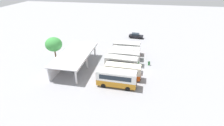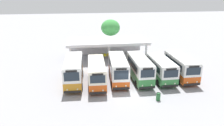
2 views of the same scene
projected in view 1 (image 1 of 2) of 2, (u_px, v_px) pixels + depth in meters
ground_plane at (139, 71)px, 36.95m from camera, size 180.00×180.00×0.00m
city_bus_nearest_orange at (117, 78)px, 31.21m from camera, size 2.44×7.58×3.37m
city_bus_second_in_row at (123, 71)px, 33.72m from camera, size 2.42×7.40×3.08m
city_bus_middle_cream at (121, 63)px, 36.38m from camera, size 2.58×7.27×3.28m
city_bus_fourth_amber at (124, 57)px, 38.95m from camera, size 2.26×7.35×3.22m
city_bus_fifth_blue at (126, 53)px, 41.56m from camera, size 2.45×6.88×2.98m
city_bus_far_end_green at (127, 48)px, 44.13m from camera, size 2.48×7.13×3.16m
parked_car_flank at (136, 36)px, 55.36m from camera, size 2.20×4.74×1.62m
terminal_canopy at (72, 56)px, 37.60m from camera, size 14.28×6.40×3.40m
waiting_chair_end_by_column at (76, 67)px, 37.60m from camera, size 0.45×0.45×0.86m
waiting_chair_second_from_end at (76, 66)px, 38.11m from camera, size 0.45×0.45×0.86m
waiting_chair_middle_seat at (77, 64)px, 38.59m from camera, size 0.45×0.45×0.86m
waiting_chair_fourth_seat at (78, 63)px, 39.06m from camera, size 0.45×0.45×0.86m
waiting_chair_fifth_seat at (79, 62)px, 39.53m from camera, size 0.45×0.45×0.86m
roadside_tree_behind_canopy at (54, 44)px, 38.64m from camera, size 3.82×3.82×6.22m
litter_bin_apron at (149, 63)px, 39.18m from camera, size 0.49×0.49×0.90m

